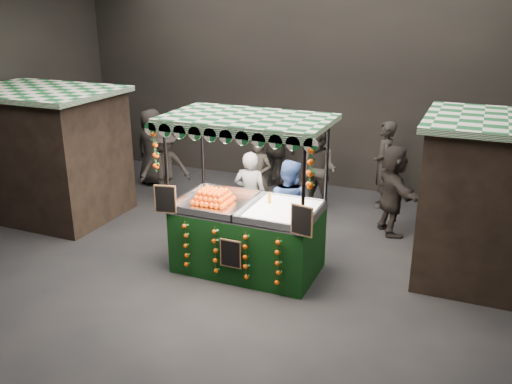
% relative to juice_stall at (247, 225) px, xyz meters
% --- Properties ---
extents(ground, '(12.00, 12.00, 0.00)m').
position_rel_juice_stall_xyz_m(ground, '(-0.42, -0.21, -0.80)').
color(ground, black).
rests_on(ground, ground).
extents(market_hall, '(12.10, 10.10, 5.05)m').
position_rel_juice_stall_xyz_m(market_hall, '(-0.42, -0.21, 2.58)').
color(market_hall, black).
rests_on(market_hall, ground).
extents(neighbour_stall_left, '(3.00, 2.20, 2.60)m').
position_rel_juice_stall_xyz_m(neighbour_stall_left, '(-4.82, 0.79, 0.50)').
color(neighbour_stall_left, black).
rests_on(neighbour_stall_left, ground).
extents(juice_stall, '(2.67, 1.57, 2.58)m').
position_rel_juice_stall_xyz_m(juice_stall, '(0.00, 0.00, 0.00)').
color(juice_stall, black).
rests_on(juice_stall, ground).
extents(vendor_grey, '(0.66, 0.47, 1.69)m').
position_rel_juice_stall_xyz_m(vendor_grey, '(-0.45, 1.17, 0.04)').
color(vendor_grey, slate).
rests_on(vendor_grey, ground).
extents(vendor_blue, '(0.88, 0.71, 1.70)m').
position_rel_juice_stall_xyz_m(vendor_blue, '(0.37, 0.93, 0.05)').
color(vendor_blue, navy).
rests_on(vendor_blue, ground).
extents(shopper_0, '(0.65, 0.48, 1.66)m').
position_rel_juice_stall_xyz_m(shopper_0, '(-0.78, 2.32, 0.02)').
color(shopper_0, '#2B2723').
rests_on(shopper_0, ground).
extents(shopper_1, '(1.00, 0.87, 1.76)m').
position_rel_juice_stall_xyz_m(shopper_1, '(0.25, 3.12, 0.07)').
color(shopper_1, '#292622').
rests_on(shopper_1, ground).
extents(shopper_2, '(1.22, 0.90, 1.92)m').
position_rel_juice_stall_xyz_m(shopper_2, '(-1.08, 4.17, 0.16)').
color(shopper_2, black).
rests_on(shopper_2, ground).
extents(shopper_3, '(1.16, 1.12, 1.59)m').
position_rel_juice_stall_xyz_m(shopper_3, '(2.93, 3.16, -0.01)').
color(shopper_3, '#2D2725').
rests_on(shopper_3, ground).
extents(shopper_4, '(0.93, 0.65, 1.83)m').
position_rel_juice_stall_xyz_m(shopper_4, '(-3.91, 3.26, 0.11)').
color(shopper_4, '#282320').
rests_on(shopper_4, ground).
extents(shopper_5, '(1.27, 1.65, 1.74)m').
position_rel_juice_stall_xyz_m(shopper_5, '(1.91, 2.48, 0.06)').
color(shopper_5, black).
rests_on(shopper_5, ground).
extents(shopper_6, '(0.58, 0.76, 1.87)m').
position_rel_juice_stall_xyz_m(shopper_6, '(1.47, 3.88, 0.13)').
color(shopper_6, black).
rests_on(shopper_6, ground).
extents(shopper_7, '(1.23, 1.10, 1.65)m').
position_rel_juice_stall_xyz_m(shopper_7, '(-2.92, 2.20, 0.02)').
color(shopper_7, black).
rests_on(shopper_7, ground).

